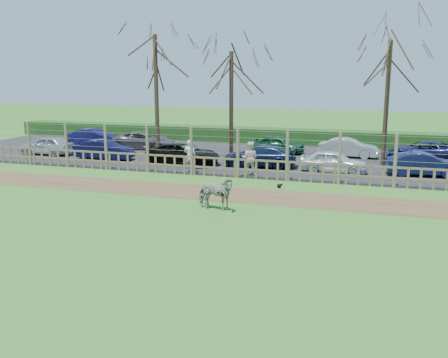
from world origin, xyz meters
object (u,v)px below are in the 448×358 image
(car_3, at_px, (259,156))
(car_12, at_px, (423,151))
(car_4, at_px, (334,162))
(car_10, at_px, (278,144))
(visitor_a, at_px, (190,156))
(car_7, at_px, (93,137))
(tree_mid, at_px, (231,79))
(car_11, at_px, (348,148))
(tree_left, at_px, (156,66))
(car_1, at_px, (104,150))
(visitor_b, at_px, (250,158))
(tree_right, at_px, (389,73))
(crow, at_px, (279,186))
(car_0, at_px, (48,145))
(car_2, at_px, (184,154))
(zebra, at_px, (215,193))
(car_5, at_px, (424,164))
(car_8, at_px, (144,140))

(car_3, height_order, car_12, same)
(car_4, xyz_separation_m, car_10, (-4.14, 5.74, 0.00))
(car_12, bearing_deg, visitor_a, -58.76)
(car_7, distance_m, car_12, 22.68)
(tree_mid, height_order, car_11, tree_mid)
(tree_left, xyz_separation_m, tree_mid, (4.50, 1.00, -0.75))
(car_12, bearing_deg, car_1, -74.60)
(visitor_b, xyz_separation_m, car_4, (4.08, 1.85, -0.26))
(car_12, bearing_deg, tree_right, -48.93)
(crow, height_order, car_11, car_11)
(car_7, bearing_deg, car_3, -112.99)
(tree_right, xyz_separation_m, car_1, (-16.25, -3.31, -4.60))
(car_0, distance_m, car_1, 4.56)
(tree_mid, xyz_separation_m, car_7, (-11.41, 2.69, -4.23))
(tree_mid, bearing_deg, car_2, -125.10)
(car_10, bearing_deg, car_12, -88.21)
(car_1, distance_m, car_4, 13.76)
(car_12, bearing_deg, car_11, -90.48)
(visitor_a, xyz_separation_m, car_0, (-10.98, 2.80, -0.26))
(car_0, bearing_deg, car_3, 89.81)
(tree_mid, distance_m, car_7, 12.46)
(tree_right, height_order, car_7, tree_right)
(zebra, xyz_separation_m, car_1, (-10.10, 8.85, -0.02))
(tree_right, relative_size, crow, 26.93)
(visitor_a, bearing_deg, tree_left, -51.50)
(car_3, height_order, car_11, same)
(visitor_b, relative_size, crow, 6.32)
(visitor_b, xyz_separation_m, car_2, (-4.43, 1.89, -0.26))
(visitor_b, height_order, crow, visitor_b)
(car_0, relative_size, car_5, 0.97)
(tree_left, relative_size, car_4, 2.24)
(car_1, xyz_separation_m, car_4, (13.75, -0.09, 0.00))
(visitor_b, xyz_separation_m, car_3, (-0.08, 2.43, -0.26))
(car_1, relative_size, car_10, 1.03)
(visitor_b, distance_m, car_2, 4.83)
(visitor_a, height_order, car_2, visitor_a)
(car_7, xyz_separation_m, car_10, (13.78, 0.16, 0.00))
(tree_left, height_order, zebra, tree_left)
(car_1, height_order, car_12, same)
(visitor_a, bearing_deg, crow, 153.01)
(zebra, distance_m, car_2, 10.05)
(visitor_a, xyz_separation_m, car_12, (12.05, 7.51, -0.26))
(tree_right, relative_size, car_1, 2.02)
(car_10, bearing_deg, tree_right, -105.62)
(car_3, relative_size, car_8, 0.96)
(tree_left, distance_m, car_7, 9.28)
(car_2, distance_m, car_5, 13.01)
(car_1, relative_size, car_12, 0.84)
(car_12, bearing_deg, car_0, -79.12)
(tree_left, relative_size, car_1, 2.16)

